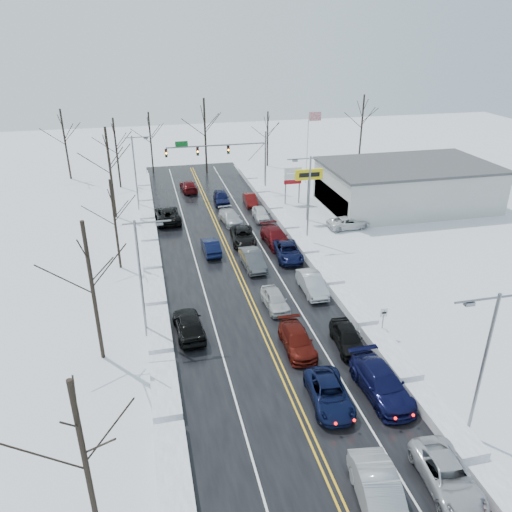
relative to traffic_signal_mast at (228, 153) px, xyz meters
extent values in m
plane|color=silver|center=(-3.45, -27.99, -5.48)|extent=(160.00, 160.00, 0.00)
cube|color=black|center=(-3.45, -25.99, -5.47)|extent=(14.00, 84.00, 0.01)
cube|color=white|center=(-11.05, -25.99, -5.48)|extent=(1.69, 72.00, 0.70)
cube|color=white|center=(4.15, -25.99, -5.48)|extent=(1.69, 72.00, 0.70)
cylinder|color=slate|center=(5.05, 0.01, -1.48)|extent=(0.24, 0.24, 8.00)
cylinder|color=slate|center=(-1.45, 0.01, 1.02)|extent=(13.00, 0.18, 0.18)
cylinder|color=slate|center=(3.85, 0.01, -0.08)|extent=(2.33, 0.10, 2.33)
cube|color=#0C591E|center=(-5.95, 0.01, 1.42)|extent=(1.60, 0.08, 0.70)
cube|color=black|center=(0.05, 0.01, 0.37)|extent=(0.32, 0.25, 1.05)
sphere|color=#3F0705|center=(0.05, -0.15, 0.67)|extent=(0.20, 0.20, 0.20)
sphere|color=orange|center=(0.05, -0.15, 0.37)|extent=(0.22, 0.22, 0.22)
sphere|color=black|center=(0.05, -0.15, 0.07)|extent=(0.20, 0.20, 0.20)
cube|color=black|center=(-3.95, 0.01, 0.37)|extent=(0.32, 0.25, 1.05)
sphere|color=#3F0705|center=(-3.95, -0.15, 0.67)|extent=(0.20, 0.20, 0.20)
sphere|color=orange|center=(-3.95, -0.15, 0.37)|extent=(0.22, 0.22, 0.22)
sphere|color=black|center=(-3.95, -0.15, 0.07)|extent=(0.20, 0.20, 0.20)
cube|color=black|center=(-7.95, 0.01, 0.37)|extent=(0.32, 0.25, 1.05)
sphere|color=#3F0705|center=(-7.95, -0.15, 0.67)|extent=(0.20, 0.20, 0.20)
sphere|color=orange|center=(-7.95, -0.15, 0.37)|extent=(0.22, 0.22, 0.22)
sphere|color=black|center=(-7.95, -0.15, 0.07)|extent=(0.20, 0.20, 0.20)
cylinder|color=slate|center=(7.05, -11.99, -2.68)|extent=(0.20, 0.20, 5.60)
cube|color=yellow|center=(7.05, -11.99, -0.08)|extent=(3.20, 0.30, 1.20)
cube|color=black|center=(7.05, -12.16, -0.08)|extent=(2.40, 0.04, 0.50)
cylinder|color=slate|center=(6.15, -5.99, -3.48)|extent=(0.16, 0.16, 4.00)
cylinder|color=slate|center=(7.95, -5.99, -3.48)|extent=(0.16, 0.16, 4.00)
cube|color=white|center=(7.05, -5.99, -1.18)|extent=(2.20, 0.22, 0.70)
cube|color=white|center=(7.05, -5.99, -1.98)|extent=(2.20, 0.22, 0.70)
cube|color=maroon|center=(7.05, -5.99, -2.68)|extent=(2.20, 0.22, 0.50)
cylinder|color=slate|center=(4.75, -35.99, -4.38)|extent=(0.08, 0.08, 2.20)
cube|color=white|center=(4.75, -35.99, -3.48)|extent=(0.55, 0.05, 0.70)
cube|color=black|center=(4.75, -36.03, -3.48)|extent=(0.35, 0.02, 0.15)
cylinder|color=silver|center=(11.55, 2.01, -0.48)|extent=(0.14, 0.14, 10.00)
cube|color=#B6B6B1|center=(20.55, -9.99, -2.98)|extent=(20.00, 12.00, 5.00)
cube|color=#262628|center=(10.60, -9.99, -3.88)|extent=(0.10, 11.00, 2.80)
cube|color=#3F3F42|center=(20.55, -9.99, -0.33)|extent=(20.40, 12.40, 0.30)
cylinder|color=slate|center=(5.05, -45.99, -0.98)|extent=(0.18, 0.18, 9.00)
cylinder|color=slate|center=(4.25, -45.99, 3.32)|extent=(3.20, 0.12, 0.12)
cube|color=slate|center=(3.45, -45.99, 3.17)|extent=(0.50, 0.25, 0.18)
cylinder|color=slate|center=(5.05, -17.99, -0.98)|extent=(0.18, 0.18, 9.00)
cylinder|color=slate|center=(4.25, -17.99, 3.32)|extent=(3.20, 0.12, 0.12)
cube|color=slate|center=(3.45, -17.99, 3.17)|extent=(0.50, 0.25, 0.18)
cylinder|color=slate|center=(-11.95, -31.99, -0.98)|extent=(0.18, 0.18, 9.00)
cylinder|color=slate|center=(-11.15, -31.99, 3.32)|extent=(3.20, 0.12, 0.12)
cube|color=slate|center=(-10.35, -31.99, 3.17)|extent=(0.50, 0.25, 0.18)
cylinder|color=slate|center=(-11.95, -3.99, -0.98)|extent=(0.18, 0.18, 9.00)
cylinder|color=slate|center=(-11.15, -3.99, 3.32)|extent=(3.20, 0.12, 0.12)
cube|color=slate|center=(-10.35, -3.99, 3.17)|extent=(0.50, 0.25, 0.18)
cylinder|color=#2D231C|center=(-14.45, -47.99, -0.98)|extent=(0.24, 0.24, 9.00)
cylinder|color=#2D231C|center=(-14.95, -33.99, -0.48)|extent=(0.27, 0.27, 10.00)
cylinder|color=#2D231C|center=(-13.95, -19.99, -1.23)|extent=(0.23, 0.23, 8.50)
cylinder|color=#2D231C|center=(-14.65, -5.99, -0.23)|extent=(0.28, 0.28, 10.50)
cylinder|color=#2D231C|center=(-14.25, 6.01, -0.73)|extent=(0.25, 0.25, 9.50)
cylinder|color=#2D231C|center=(-21.45, 12.01, -0.48)|extent=(0.27, 0.27, 10.00)
cylinder|color=#2D231C|center=(-9.45, 13.01, -0.98)|extent=(0.24, 0.24, 9.00)
cylinder|color=#2D231C|center=(-1.45, 11.01, 0.02)|extent=(0.29, 0.29, 11.00)
cylinder|color=#2D231C|center=(8.55, 12.51, -1.23)|extent=(0.23, 0.23, 8.50)
cylinder|color=#2D231C|center=(24.55, 13.01, -0.23)|extent=(0.28, 0.28, 10.50)
imported|color=#989BA0|center=(-1.81, -49.16, -5.48)|extent=(2.50, 5.42, 1.72)
imported|color=black|center=(-1.52, -41.81, -5.48)|extent=(2.68, 5.07, 1.36)
imported|color=#4D100A|center=(-1.72, -36.09, -5.48)|extent=(2.09, 4.86, 1.40)
imported|color=silver|center=(-1.74, -30.27, -5.48)|extent=(1.79, 4.17, 1.40)
imported|color=#414346|center=(-1.89, -22.71, -5.48)|extent=(1.83, 4.82, 1.57)
imported|color=black|center=(-1.54, -16.81, -5.48)|extent=(2.80, 5.29, 1.42)
imported|color=#ABADB3|center=(-1.81, -11.00, -5.48)|extent=(2.44, 4.94, 1.38)
imported|color=black|center=(-1.70, -4.09, -5.48)|extent=(2.11, 4.70, 1.57)
imported|color=#A9ABB1|center=(2.00, -48.78, -5.48)|extent=(2.67, 5.09, 1.37)
imported|color=black|center=(1.88, -41.77, -5.48)|extent=(2.50, 5.80, 1.66)
imported|color=black|center=(1.82, -36.63, -5.48)|extent=(2.16, 4.56, 1.51)
imported|color=#ABADB3|center=(1.98, -28.52, -5.48)|extent=(1.72, 4.72, 1.55)
imported|color=black|center=(1.89, -21.55, -5.48)|extent=(2.77, 5.31, 1.43)
imported|color=#4E0A0E|center=(1.64, -17.98, -5.48)|extent=(2.49, 5.55, 1.58)
imported|color=silver|center=(1.81, -10.69, -5.48)|extent=(1.82, 4.13, 1.38)
imported|color=#510B0A|center=(1.76, -5.37, -5.48)|extent=(1.58, 4.11, 1.34)
imported|color=black|center=(-5.21, -18.71, -5.48)|extent=(1.61, 4.34, 1.42)
imported|color=black|center=(-8.78, -8.81, -5.48)|extent=(2.92, 5.90, 1.61)
imported|color=#520A0E|center=(-5.17, 2.07, -5.48)|extent=(2.25, 4.96, 1.41)
imported|color=black|center=(-8.88, -32.55, -5.48)|extent=(2.27, 5.01, 1.67)
imported|color=silver|center=(10.71, -15.58, -5.48)|extent=(4.88, 2.40, 1.33)
imported|color=black|center=(13.67, -11.00, -5.48)|extent=(2.38, 5.13, 1.45)
imported|color=#9C9DA3|center=(11.74, -6.70, -5.48)|extent=(2.03, 5.04, 1.72)
camera|label=1|loc=(-11.12, -63.67, 15.28)|focal=35.00mm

